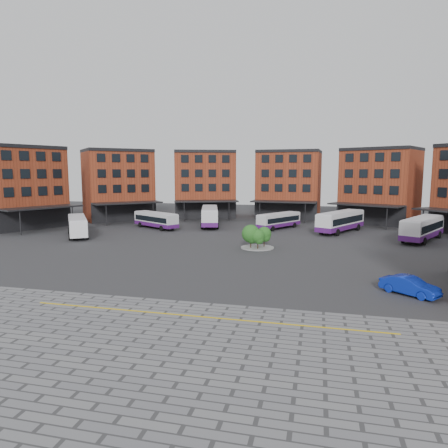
% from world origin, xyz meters
% --- Properties ---
extents(ground, '(160.00, 160.00, 0.00)m').
position_xyz_m(ground, '(0.00, 0.00, 0.00)').
color(ground, '#28282B').
rests_on(ground, ground).
extents(paving_zone, '(50.00, 22.00, 0.02)m').
position_xyz_m(paving_zone, '(2.00, -22.00, 0.01)').
color(paving_zone, slate).
rests_on(paving_zone, ground).
extents(yellow_line, '(26.00, 0.15, 0.02)m').
position_xyz_m(yellow_line, '(2.00, -14.00, 0.03)').
color(yellow_line, gold).
rests_on(yellow_line, paving_zone).
extents(main_building, '(94.14, 42.48, 14.60)m').
position_xyz_m(main_building, '(-4.77, 38.25, 7.23)').
color(main_building, maroon).
rests_on(main_building, ground).
extents(tree_island, '(4.40, 4.40, 3.18)m').
position_xyz_m(tree_island, '(1.89, 11.61, 1.68)').
color(tree_island, gray).
rests_on(tree_island, ground).
extents(bus_a, '(8.33, 10.32, 3.08)m').
position_xyz_m(bus_a, '(-26.85, 15.02, 1.83)').
color(bus_a, white).
rests_on(bus_a, ground).
extents(bus_b, '(9.95, 7.38, 2.88)m').
position_xyz_m(bus_b, '(-18.37, 25.92, 1.56)').
color(bus_b, silver).
rests_on(bus_b, ground).
extents(bus_c, '(6.04, 12.74, 3.50)m').
position_xyz_m(bus_c, '(-9.86, 31.13, 1.90)').
color(bus_c, silver).
rests_on(bus_c, ground).
extents(bus_d, '(7.14, 9.60, 2.78)m').
position_xyz_m(bus_d, '(2.96, 30.66, 1.51)').
color(bus_d, silver).
rests_on(bus_d, ground).
extents(bus_e, '(8.30, 12.21, 3.47)m').
position_xyz_m(bus_e, '(13.37, 28.85, 1.88)').
color(bus_e, white).
rests_on(bus_e, ground).
extents(bus_f, '(8.25, 12.08, 3.44)m').
position_xyz_m(bus_f, '(24.63, 23.26, 1.86)').
color(bus_f, silver).
rests_on(bus_f, ground).
extents(blue_car, '(4.67, 4.15, 1.53)m').
position_xyz_m(blue_car, '(17.25, -5.14, 0.77)').
color(blue_car, '#0D27B0').
rests_on(blue_car, ground).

